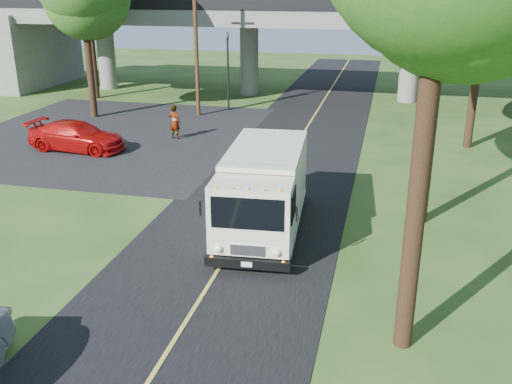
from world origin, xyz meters
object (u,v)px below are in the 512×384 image
(traffic_signal, at_px, (228,63))
(step_van, at_px, (263,189))
(pedestrian, at_px, (175,122))
(utility_pole, at_px, (196,44))
(red_sedan, at_px, (77,136))

(traffic_signal, xyz_separation_m, step_van, (6.69, -19.13, -1.61))
(traffic_signal, distance_m, pedestrian, 8.33)
(traffic_signal, height_order, pedestrian, traffic_signal)
(traffic_signal, xyz_separation_m, utility_pole, (-1.50, -2.00, 1.40))
(utility_pole, relative_size, step_van, 1.26)
(step_van, bearing_deg, red_sedan, 142.07)
(pedestrian, bearing_deg, step_van, 135.68)
(pedestrian, bearing_deg, traffic_signal, -84.72)
(utility_pole, bearing_deg, pedestrian, -84.01)
(step_van, bearing_deg, pedestrian, 119.94)
(step_van, distance_m, pedestrian, 13.49)
(step_van, height_order, red_sedan, step_van)
(traffic_signal, height_order, red_sedan, traffic_signal)
(utility_pole, xyz_separation_m, red_sedan, (-3.55, -9.29, -3.84))
(utility_pole, distance_m, step_van, 19.23)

